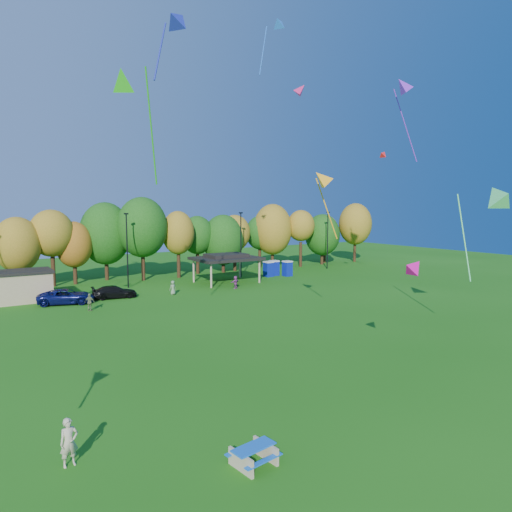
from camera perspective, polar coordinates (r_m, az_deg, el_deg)
ground at (r=22.75m, az=11.70°, el=-19.50°), size 160.00×160.00×0.00m
tree_line at (r=61.67m, az=-20.03°, el=2.16°), size 93.57×10.55×11.15m
lamp_posts at (r=57.19m, az=-15.81°, el=0.99°), size 64.50×0.25×9.09m
utility_building at (r=53.36m, az=-27.50°, el=-3.36°), size 6.30×4.30×3.25m
pavilion at (r=59.26m, az=-3.73°, el=-0.24°), size 8.20×6.20×3.77m
porta_potties at (r=65.03m, az=2.59°, el=-1.56°), size 3.75×2.56×2.18m
picnic_table at (r=18.92m, az=-0.30°, el=-23.52°), size 1.90×1.65×0.75m
kite_flyer at (r=19.93m, az=-22.34°, el=-20.74°), size 0.73×0.52×1.87m
car_c at (r=50.25m, az=-22.64°, el=-4.71°), size 5.93×3.98×1.51m
car_d at (r=51.64m, az=-17.28°, el=-4.31°), size 4.90×2.53×1.36m
far_person_2 at (r=46.07m, az=-20.06°, el=-5.44°), size 1.01×0.98×1.69m
far_person_3 at (r=55.09m, az=-2.58°, el=-3.29°), size 1.51×0.96×1.55m
far_person_4 at (r=52.01m, az=-10.35°, el=-3.92°), size 0.87×0.65×1.61m
kite_2 at (r=38.35m, az=27.87°, el=6.67°), size 3.03×4.62×7.77m
kite_3 at (r=51.16m, az=17.88°, el=19.56°), size 4.71×3.26×8.48m
kite_4 at (r=44.37m, az=5.66°, el=20.02°), size 1.83×1.79×1.45m
kite_5 at (r=31.28m, az=-9.65°, el=27.05°), size 2.75×2.26×4.62m
kite_6 at (r=27.39m, az=19.23°, el=-1.24°), size 1.43×1.12×1.38m
kite_7 at (r=54.42m, az=2.99°, el=26.97°), size 3.57×2.80×6.49m
kite_8 at (r=34.73m, az=8.17°, el=9.49°), size 3.21×2.37×5.53m
kite_12 at (r=31.29m, az=-16.25°, el=20.37°), size 3.02×4.16×7.49m
kite_13 at (r=53.33m, az=15.65°, el=12.20°), size 1.35×1.15×1.16m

